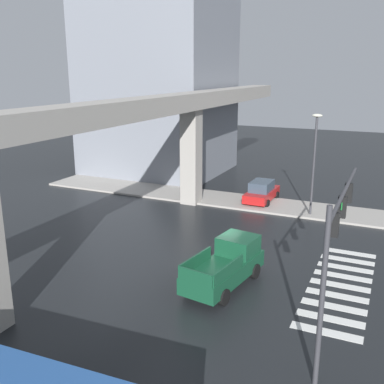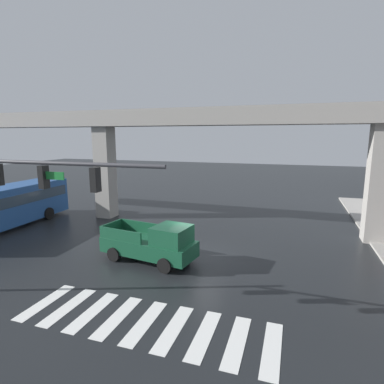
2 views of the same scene
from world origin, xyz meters
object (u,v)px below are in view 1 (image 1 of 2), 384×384
object	(u,v)px
traffic_signal_mast	(337,229)
street_lamp_mid_block	(181,143)
pickup_truck	(227,265)
street_lamp_near_corner	(315,153)
sedan_red	(262,192)

from	to	relation	value
traffic_signal_mast	street_lamp_mid_block	size ratio (longest dim) A/B	1.20
pickup_truck	traffic_signal_mast	world-z (taller)	traffic_signal_mast
pickup_truck	street_lamp_near_corner	world-z (taller)	street_lamp_near_corner
sedan_red	street_lamp_mid_block	world-z (taller)	street_lamp_mid_block
street_lamp_near_corner	pickup_truck	bearing A→B (deg)	171.63
street_lamp_near_corner	traffic_signal_mast	bearing A→B (deg)	-167.42
pickup_truck	sedan_red	bearing A→B (deg)	9.35
pickup_truck	street_lamp_near_corner	xyz separation A→B (m)	(12.29, -1.81, 3.57)
pickup_truck	traffic_signal_mast	xyz separation A→B (m)	(-2.93, -5.20, 3.57)
traffic_signal_mast	street_lamp_near_corner	xyz separation A→B (m)	(15.22, 3.39, -0.01)
traffic_signal_mast	pickup_truck	bearing A→B (deg)	60.61
street_lamp_mid_block	pickup_truck	bearing A→B (deg)	-145.52
sedan_red	traffic_signal_mast	xyz separation A→B (m)	(-17.18, -7.55, 3.71)
traffic_signal_mast	street_lamp_near_corner	world-z (taller)	street_lamp_near_corner
sedan_red	traffic_signal_mast	world-z (taller)	traffic_signal_mast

